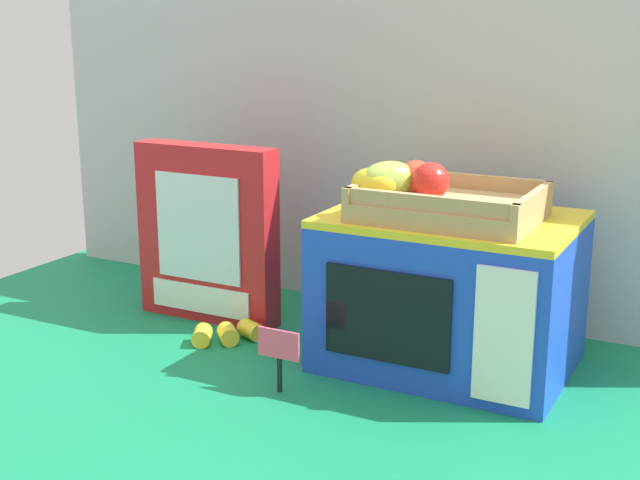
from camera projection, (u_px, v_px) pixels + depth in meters
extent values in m
plane|color=#147A4C|center=(348.00, 351.00, 1.48)|extent=(1.70, 1.70, 0.00)
cube|color=#B7BABF|center=(411.00, 118.00, 1.61)|extent=(1.61, 0.03, 0.74)
cube|color=blue|center=(449.00, 294.00, 1.40)|extent=(0.39, 0.28, 0.24)
cube|color=yellow|center=(452.00, 219.00, 1.36)|extent=(0.39, 0.28, 0.01)
cube|color=black|center=(387.00, 317.00, 1.29)|extent=(0.20, 0.01, 0.14)
cube|color=white|center=(503.00, 337.00, 1.21)|extent=(0.08, 0.01, 0.20)
cube|color=tan|center=(450.00, 209.00, 1.34)|extent=(0.27, 0.20, 0.03)
cube|color=tan|center=(428.00, 204.00, 1.25)|extent=(0.27, 0.01, 0.02)
cube|color=tan|center=(470.00, 181.00, 1.41)|extent=(0.27, 0.01, 0.02)
cube|color=tan|center=(374.00, 184.00, 1.39)|extent=(0.01, 0.20, 0.02)
cube|color=tan|center=(534.00, 200.00, 1.27)|extent=(0.01, 0.20, 0.02)
sphere|color=red|center=(430.00, 181.00, 1.33)|extent=(0.06, 0.06, 0.06)
sphere|color=#E04228|center=(416.00, 178.00, 1.35)|extent=(0.06, 0.06, 0.06)
ellipsoid|color=#9EC647|center=(389.00, 179.00, 1.34)|extent=(0.10, 0.10, 0.06)
ellipsoid|color=yellow|center=(374.00, 183.00, 1.34)|extent=(0.08, 0.05, 0.05)
cube|color=red|center=(207.00, 233.00, 1.60)|extent=(0.28, 0.05, 0.33)
cube|color=silver|center=(198.00, 228.00, 1.57)|extent=(0.18, 0.00, 0.20)
cube|color=white|center=(200.00, 299.00, 1.60)|extent=(0.21, 0.00, 0.05)
cylinder|color=black|center=(280.00, 375.00, 1.31)|extent=(0.01, 0.01, 0.06)
cube|color=#F44C6B|center=(279.00, 344.00, 1.30)|extent=(0.07, 0.00, 0.05)
cylinder|color=yellow|center=(202.00, 336.00, 1.50)|extent=(0.05, 0.05, 0.03)
cylinder|color=yellow|center=(228.00, 334.00, 1.51)|extent=(0.05, 0.05, 0.03)
cylinder|color=yellow|center=(251.00, 330.00, 1.53)|extent=(0.05, 0.05, 0.03)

